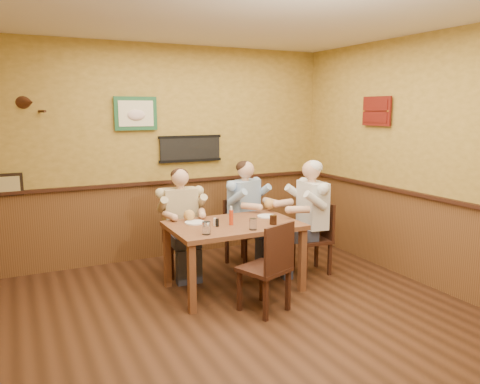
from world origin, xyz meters
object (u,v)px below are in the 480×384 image
object	(u,v)px
cola_tumbler	(273,220)
salt_shaker	(215,222)
chair_right_end	(312,238)
diner_tan_shirt	(181,227)
dining_table	(234,231)
chair_near_side	(264,266)
diner_white_elder	(312,223)
water_glass_left	(206,228)
water_glass_mid	(253,224)
hot_sauce_bottle	(231,216)
pepper_shaker	(217,223)
chair_back_right	(244,232)
chair_back_left	(181,241)
diner_blue_polo	(244,218)

from	to	relation	value
cola_tumbler	salt_shaker	xyz separation A→B (m)	(-0.59, 0.22, -0.01)
chair_right_end	diner_tan_shirt	size ratio (longest dim) A/B	0.75
dining_table	chair_right_end	size ratio (longest dim) A/B	1.61
chair_right_end	chair_near_side	bearing A→B (deg)	-49.81
diner_white_elder	water_glass_left	distance (m)	1.57
water_glass_mid	hot_sauce_bottle	world-z (taller)	hot_sauce_bottle
hot_sauce_bottle	pepper_shaker	world-z (taller)	hot_sauce_bottle
diner_tan_shirt	water_glass_mid	distance (m)	1.16
diner_white_elder	water_glass_left	xyz separation A→B (m)	(-1.51, -0.35, 0.19)
dining_table	chair_back_right	size ratio (longest dim) A/B	1.67
salt_shaker	pepper_shaker	bearing A→B (deg)	-76.66
chair_right_end	chair_near_side	size ratio (longest dim) A/B	0.95
dining_table	water_glass_left	bearing A→B (deg)	-146.59
chair_near_side	diner_white_elder	distance (m)	1.28
chair_right_end	cola_tumbler	bearing A→B (deg)	-61.12
hot_sauce_bottle	pepper_shaker	xyz separation A→B (m)	(-0.16, -0.00, -0.05)
water_glass_mid	pepper_shaker	xyz separation A→B (m)	(-0.28, 0.28, -0.02)
water_glass_left	salt_shaker	distance (m)	0.35
chair_back_left	hot_sauce_bottle	size ratio (longest dim) A/B	4.45
chair_near_side	diner_tan_shirt	xyz separation A→B (m)	(-0.39, 1.36, 0.13)
diner_white_elder	hot_sauce_bottle	distance (m)	1.16
chair_back_left	pepper_shaker	distance (m)	0.87
diner_tan_shirt	hot_sauce_bottle	bearing A→B (deg)	-63.25
chair_back_left	chair_right_end	xyz separation A→B (m)	(1.44, -0.65, 0.03)
chair_back_left	diner_blue_polo	world-z (taller)	diner_blue_polo
water_glass_left	salt_shaker	xyz separation A→B (m)	(0.21, 0.28, -0.02)
chair_right_end	salt_shaker	distance (m)	1.35
dining_table	diner_blue_polo	size ratio (longest dim) A/B	1.17
diner_blue_polo	water_glass_mid	size ratio (longest dim) A/B	10.14
chair_back_right	water_glass_mid	size ratio (longest dim) A/B	7.10
diner_blue_polo	hot_sauce_bottle	xyz separation A→B (m)	(-0.55, -0.79, 0.24)
water_glass_left	diner_blue_polo	bearing A→B (deg)	47.69
cola_tumbler	water_glass_mid	bearing A→B (deg)	-161.16
hot_sauce_bottle	chair_back_left	bearing A→B (deg)	112.26
chair_right_end	water_glass_mid	world-z (taller)	same
dining_table	diner_white_elder	distance (m)	1.08
water_glass_mid	dining_table	bearing A→B (deg)	99.87
pepper_shaker	chair_near_side	bearing A→B (deg)	-68.01
chair_back_left	chair_back_right	size ratio (longest dim) A/B	0.97
chair_near_side	water_glass_left	world-z (taller)	chair_near_side
water_glass_left	chair_right_end	bearing A→B (deg)	13.08
diner_blue_polo	salt_shaker	world-z (taller)	diner_blue_polo
chair_right_end	hot_sauce_bottle	bearing A→B (deg)	-77.99
chair_back_right	water_glass_mid	bearing A→B (deg)	-134.56
pepper_shaker	dining_table	bearing A→B (deg)	13.50
chair_back_left	cola_tumbler	bearing A→B (deg)	-48.13
chair_near_side	diner_tan_shirt	size ratio (longest dim) A/B	0.78
chair_back_left	cola_tumbler	world-z (taller)	cola_tumbler
chair_back_left	cola_tumbler	size ratio (longest dim) A/B	8.02
diner_white_elder	water_glass_left	size ratio (longest dim) A/B	9.70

